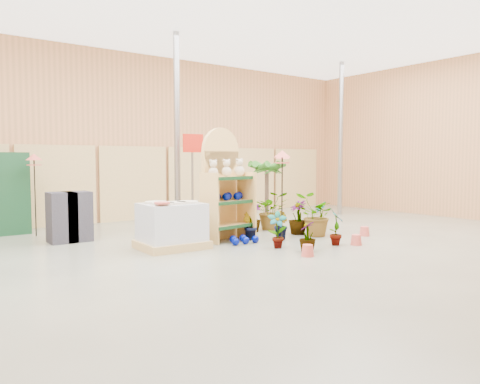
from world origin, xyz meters
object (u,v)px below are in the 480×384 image
(potted_plant_2, at_px, (315,215))
(bird_table_front, at_px, (282,157))
(display_shelf, at_px, (224,189))
(pallet_stack, at_px, (172,226))

(potted_plant_2, bearing_deg, bird_table_front, -175.04)
(display_shelf, distance_m, bird_table_front, 1.36)
(display_shelf, xyz_separation_m, potted_plant_2, (1.80, -0.81, -0.59))
(display_shelf, height_order, potted_plant_2, display_shelf)
(bird_table_front, bearing_deg, display_shelf, 131.16)
(pallet_stack, relative_size, bird_table_front, 0.66)
(display_shelf, xyz_separation_m, pallet_stack, (-1.30, -0.20, -0.63))
(pallet_stack, bearing_deg, bird_table_front, -16.80)
(pallet_stack, relative_size, potted_plant_2, 1.32)
(display_shelf, height_order, bird_table_front, display_shelf)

